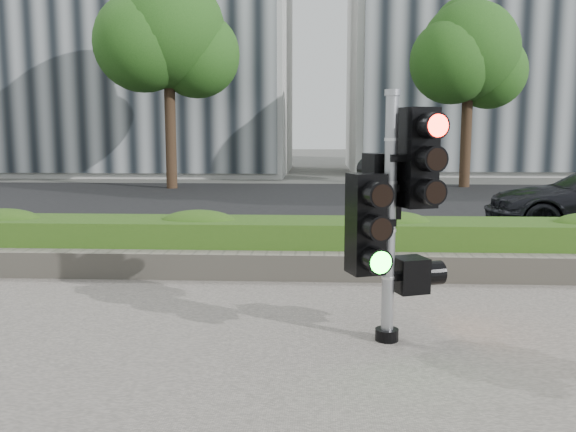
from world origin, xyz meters
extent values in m
plane|color=#51514C|center=(0.00, 0.00, 0.00)|extent=(120.00, 120.00, 0.00)
cube|color=black|center=(0.00, 10.00, 0.01)|extent=(60.00, 13.00, 0.02)
cube|color=gray|center=(0.00, 3.15, 0.06)|extent=(60.00, 0.25, 0.12)
cube|color=gray|center=(0.00, 1.90, 0.20)|extent=(12.00, 0.32, 0.34)
cube|color=olive|center=(0.00, 2.55, 0.37)|extent=(12.00, 1.00, 0.68)
cube|color=#B7B7B2|center=(-9.00, 23.00, 7.50)|extent=(16.00, 9.00, 15.00)
cube|color=#B7B7B2|center=(11.00, 25.00, 6.00)|extent=(18.00, 10.00, 12.00)
cylinder|color=black|center=(-4.50, 14.50, 2.02)|extent=(0.36, 0.36, 4.03)
sphere|color=#153F12|center=(-4.50, 14.50, 5.18)|extent=(3.74, 3.74, 3.74)
sphere|color=#153F12|center=(-3.64, 14.86, 4.46)|extent=(2.88, 2.88, 2.88)
sphere|color=#153F12|center=(-5.22, 14.07, 4.75)|extent=(3.17, 3.17, 3.17)
sphere|color=#153F12|center=(-4.50, 15.22, 6.05)|extent=(2.59, 2.59, 2.59)
cylinder|color=black|center=(5.50, 15.50, 1.79)|extent=(0.36, 0.36, 3.58)
sphere|color=#153F12|center=(5.50, 15.50, 4.61)|extent=(3.33, 3.33, 3.33)
sphere|color=#153F12|center=(6.27, 15.82, 3.97)|extent=(2.56, 2.56, 2.56)
sphere|color=#153F12|center=(4.86, 15.12, 4.22)|extent=(2.82, 2.82, 2.82)
sphere|color=#153F12|center=(5.50, 16.14, 5.38)|extent=(2.30, 2.30, 2.30)
cylinder|color=black|center=(1.12, -0.40, 0.08)|extent=(0.22, 0.22, 0.11)
cylinder|color=gray|center=(1.12, -0.40, 1.14)|extent=(0.11, 0.11, 2.21)
cylinder|color=gray|center=(1.12, -0.40, 2.27)|extent=(0.14, 0.14, 0.05)
cube|color=#FF1107|center=(1.37, -0.34, 1.70)|extent=(0.36, 0.36, 0.88)
cube|color=#14E51E|center=(0.90, -0.51, 1.13)|extent=(0.36, 0.36, 0.88)
cube|color=black|center=(1.07, -0.15, 1.43)|extent=(0.36, 0.36, 0.60)
cube|color=orange|center=(1.33, -0.29, 0.62)|extent=(0.36, 0.36, 0.32)
camera|label=1|loc=(0.49, -5.82, 1.94)|focal=38.00mm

